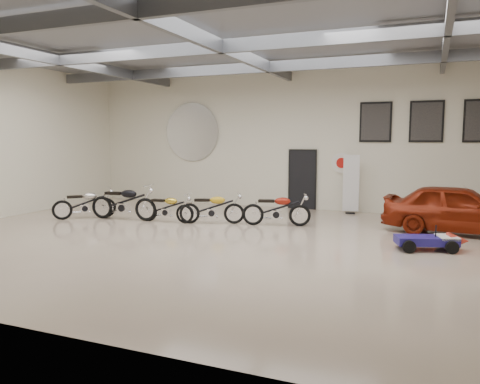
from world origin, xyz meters
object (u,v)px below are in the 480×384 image
at_px(motorcycle_silver, 84,203).
at_px(motorcycle_red, 276,209).
at_px(motorcycle_black, 123,201).
at_px(motorcycle_gold, 166,207).
at_px(motorcycle_yellow, 212,207).
at_px(go_kart, 433,237).
at_px(vintage_car, 459,209).
at_px(banner_stand, 351,185).

height_order(motorcycle_silver, motorcycle_red, motorcycle_red).
bearing_deg(motorcycle_silver, motorcycle_red, -34.17).
xyz_separation_m(motorcycle_black, motorcycle_gold, (1.48, 0.13, -0.12)).
bearing_deg(motorcycle_black, motorcycle_yellow, 3.48).
relative_size(motorcycle_silver, go_kart, 1.16).
bearing_deg(go_kart, motorcycle_red, 142.22).
xyz_separation_m(motorcycle_gold, vintage_car, (8.18, 1.52, 0.20)).
relative_size(banner_stand, motorcycle_red, 1.00).
xyz_separation_m(banner_stand, go_kart, (2.59, -4.62, -0.68)).
bearing_deg(motorcycle_red, go_kart, -35.22).
height_order(motorcycle_gold, vintage_car, vintage_car).
distance_m(motorcycle_gold, vintage_car, 8.32).
height_order(motorcycle_gold, motorcycle_yellow, motorcycle_yellow).
bearing_deg(motorcycle_red, motorcycle_gold, 177.01).
distance_m(motorcycle_black, motorcycle_yellow, 2.91).
distance_m(banner_stand, vintage_car, 3.97).
height_order(motorcycle_yellow, go_kart, motorcycle_yellow).
distance_m(banner_stand, motorcycle_silver, 8.82).
distance_m(motorcycle_silver, go_kart, 10.32).
distance_m(motorcycle_yellow, go_kart, 6.25).
bearing_deg(motorcycle_red, motorcycle_yellow, 177.26).
relative_size(motorcycle_red, vintage_car, 0.50).
relative_size(motorcycle_silver, motorcycle_yellow, 1.00).
relative_size(banner_stand, motorcycle_black, 0.88).
bearing_deg(banner_stand, motorcycle_silver, -162.21).
relative_size(go_kart, vintage_car, 0.42).
relative_size(motorcycle_gold, motorcycle_yellow, 0.93).
relative_size(banner_stand, motorcycle_yellow, 1.02).
bearing_deg(go_kart, banner_stand, 101.38).
bearing_deg(go_kart, motorcycle_silver, 159.89).
xyz_separation_m(motorcycle_gold, motorcycle_red, (3.29, 0.72, 0.05)).
bearing_deg(banner_stand, motorcycle_gold, -153.33).
height_order(banner_stand, motorcycle_gold, banner_stand).
relative_size(motorcycle_yellow, vintage_car, 0.49).
bearing_deg(go_kart, vintage_car, 56.72).
height_order(motorcycle_black, motorcycle_gold, motorcycle_black).
distance_m(motorcycle_gold, motorcycle_yellow, 1.43).
distance_m(motorcycle_gold, go_kart, 7.59).
bearing_deg(vintage_car, motorcycle_silver, 104.69).
relative_size(motorcycle_silver, motorcycle_gold, 1.08).
height_order(banner_stand, vintage_car, banner_stand).
distance_m(banner_stand, motorcycle_red, 3.53).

